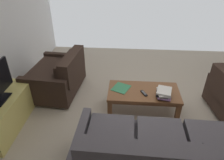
% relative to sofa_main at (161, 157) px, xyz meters
% --- Properties ---
extents(ground_plane, '(4.95, 5.68, 0.01)m').
position_rel_sofa_main_xyz_m(ground_plane, '(0.06, -1.06, -0.36)').
color(ground_plane, tan).
extents(sofa_main, '(1.96, 0.93, 0.84)m').
position_rel_sofa_main_xyz_m(sofa_main, '(0.00, 0.00, 0.00)').
color(sofa_main, black).
rests_on(sofa_main, ground).
extents(loveseat_near, '(0.95, 1.19, 0.80)m').
position_rel_sofa_main_xyz_m(loveseat_near, '(1.68, -1.69, -0.01)').
color(loveseat_near, black).
rests_on(loveseat_near, ground).
extents(coffee_table, '(1.15, 0.59, 0.40)m').
position_rel_sofa_main_xyz_m(coffee_table, '(0.13, -1.23, -0.02)').
color(coffee_table, brown).
rests_on(coffee_table, ground).
extents(tv_stand, '(0.47, 1.19, 0.50)m').
position_rel_sofa_main_xyz_m(tv_stand, '(2.22, -0.70, -0.11)').
color(tv_stand, '#D8C666').
rests_on(tv_stand, ground).
extents(book_stack, '(0.27, 0.33, 0.12)m').
position_rel_sofa_main_xyz_m(book_stack, '(-0.17, -1.10, 0.11)').
color(book_stack, black).
rests_on(book_stack, coffee_table).
extents(tv_remote, '(0.11, 0.16, 0.02)m').
position_rel_sofa_main_xyz_m(tv_remote, '(0.13, -1.15, 0.05)').
color(tv_remote, black).
rests_on(tv_remote, coffee_table).
extents(loose_magazine, '(0.35, 0.36, 0.01)m').
position_rel_sofa_main_xyz_m(loose_magazine, '(0.50, -1.28, 0.05)').
color(loose_magazine, '#337F51').
rests_on(loose_magazine, coffee_table).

